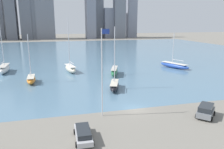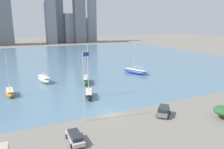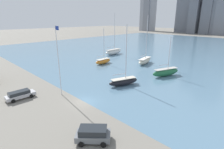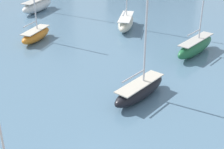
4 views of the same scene
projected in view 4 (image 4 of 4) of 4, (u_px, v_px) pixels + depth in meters
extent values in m
ellipsoid|color=white|center=(37.00, 6.00, 57.37)|extent=(2.56, 8.94, 2.16)
cube|color=#BCB7AD|center=(37.00, 0.00, 56.92)|extent=(2.10, 7.33, 0.10)
cube|color=#2D2D33|center=(38.00, 9.00, 57.64)|extent=(0.18, 1.61, 0.97)
ellipsoid|color=orange|center=(36.00, 35.00, 43.27)|extent=(2.13, 6.38, 1.63)
cube|color=beige|center=(35.00, 30.00, 42.94)|extent=(1.74, 5.23, 0.10)
cube|color=#2D2D33|center=(36.00, 38.00, 43.47)|extent=(0.19, 1.14, 0.73)
cylinder|color=silver|center=(30.00, 24.00, 41.49)|extent=(0.24, 3.17, 0.14)
ellipsoid|color=black|center=(140.00, 90.00, 29.15)|extent=(4.10, 7.38, 1.63)
cube|color=beige|center=(140.00, 83.00, 28.81)|extent=(3.36, 6.05, 0.10)
cube|color=#2D2D33|center=(140.00, 94.00, 29.35)|extent=(0.57, 1.27, 0.73)
cylinder|color=silver|center=(147.00, 20.00, 26.57)|extent=(0.18, 0.18, 11.74)
cylinder|color=silver|center=(134.00, 76.00, 27.56)|extent=(1.19, 3.11, 0.14)
ellipsoid|color=#236B3D|center=(195.00, 47.00, 38.73)|extent=(4.40, 8.47, 2.02)
cube|color=#BCB7AD|center=(196.00, 40.00, 38.31)|extent=(3.61, 6.95, 0.10)
cube|color=#2D2D33|center=(195.00, 51.00, 38.98)|extent=(0.65, 1.48, 0.91)
cylinder|color=silver|center=(203.00, 5.00, 36.90)|extent=(0.18, 0.18, 8.23)
cylinder|color=silver|center=(194.00, 32.00, 37.15)|extent=(1.18, 3.02, 0.14)
ellipsoid|color=beige|center=(126.00, 23.00, 48.18)|extent=(3.72, 8.41, 1.94)
cube|color=silver|center=(126.00, 17.00, 47.77)|extent=(3.05, 6.89, 0.10)
cube|color=#2D2D33|center=(126.00, 26.00, 48.42)|extent=(0.45, 1.47, 0.87)
cylinder|color=silver|center=(125.00, 12.00, 45.90)|extent=(0.99, 4.24, 0.14)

